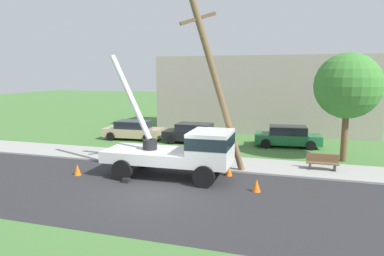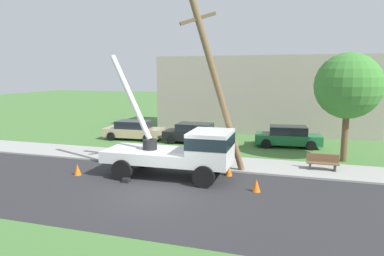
{
  "view_description": "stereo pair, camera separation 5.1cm",
  "coord_description": "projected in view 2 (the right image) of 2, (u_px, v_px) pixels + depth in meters",
  "views": [
    {
      "loc": [
        5.78,
        -13.36,
        5.09
      ],
      "look_at": [
        0.72,
        3.07,
        2.37
      ],
      "focal_mm": 33.27,
      "sensor_mm": 36.0,
      "label": 1
    },
    {
      "loc": [
        5.83,
        -13.35,
        5.09
      ],
      "look_at": [
        0.72,
        3.07,
        2.37
      ],
      "focal_mm": 33.27,
      "sensor_mm": 36.0,
      "label": 2
    }
  ],
  "objects": [
    {
      "name": "traffic_cone_ahead",
      "position": [
        256.0,
        185.0,
        15.22
      ],
      "size": [
        0.36,
        0.36,
        0.56
      ],
      "primitive_type": "cone",
      "color": "orange",
      "rests_on": "ground"
    },
    {
      "name": "traffic_cone_behind",
      "position": [
        78.0,
        170.0,
        17.68
      ],
      "size": [
        0.36,
        0.36,
        0.56
      ],
      "primitive_type": "cone",
      "color": "orange",
      "rests_on": "ground"
    },
    {
      "name": "road_asphalt",
      "position": [
        154.0,
        193.0,
        15.1
      ],
      "size": [
        80.0,
        8.13,
        0.01
      ],
      "primitive_type": "cube",
      "color": "#2B2B2D",
      "rests_on": "ground"
    },
    {
      "name": "lowrise_building_backdrop",
      "position": [
        265.0,
        94.0,
        31.27
      ],
      "size": [
        18.0,
        6.0,
        6.4
      ],
      "primitive_type": "cube",
      "color": "#A5998C",
      "rests_on": "ground"
    },
    {
      "name": "utility_truck",
      "position": [
        185.0,
        149.0,
        17.09
      ],
      "size": [
        6.83,
        3.21,
        5.98
      ],
      "color": "silver",
      "rests_on": "ground"
    },
    {
      "name": "roadside_tree_near",
      "position": [
        348.0,
        86.0,
        19.8
      ],
      "size": [
        3.69,
        3.69,
        6.17
      ],
      "color": "brown",
      "rests_on": "ground"
    },
    {
      "name": "traffic_cone_curbside",
      "position": [
        229.0,
        170.0,
        17.57
      ],
      "size": [
        0.36,
        0.36,
        0.56
      ],
      "primitive_type": "cone",
      "color": "orange",
      "rests_on": "ground"
    },
    {
      "name": "leaning_utility_pole",
      "position": [
        217.0,
        85.0,
        17.26
      ],
      "size": [
        2.99,
        2.16,
        8.66
      ],
      "color": "brown",
      "rests_on": "ground"
    },
    {
      "name": "parked_sedan_tan",
      "position": [
        134.0,
        130.0,
        27.04
      ],
      "size": [
        4.5,
        2.2,
        1.42
      ],
      "color": "tan",
      "rests_on": "ground"
    },
    {
      "name": "parked_sedan_black",
      "position": [
        195.0,
        133.0,
        25.63
      ],
      "size": [
        4.42,
        2.06,
        1.42
      ],
      "color": "black",
      "rests_on": "ground"
    },
    {
      "name": "sidewalk_strip",
      "position": [
        193.0,
        161.0,
        20.35
      ],
      "size": [
        80.0,
        3.03,
        0.1
      ],
      "primitive_type": "cube",
      "color": "#9E9E99",
      "rests_on": "ground"
    },
    {
      "name": "park_bench",
      "position": [
        323.0,
        163.0,
        18.3
      ],
      "size": [
        1.6,
        0.45,
        0.9
      ],
      "color": "brown",
      "rests_on": "ground"
    },
    {
      "name": "parked_sedan_green",
      "position": [
        288.0,
        136.0,
        24.36
      ],
      "size": [
        4.56,
        2.3,
        1.42
      ],
      "color": "#1E6638",
      "rests_on": "ground"
    },
    {
      "name": "ground_plane",
      "position": [
        218.0,
        141.0,
        26.41
      ],
      "size": [
        120.0,
        120.0,
        0.0
      ],
      "primitive_type": "plane",
      "color": "#477538"
    }
  ]
}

